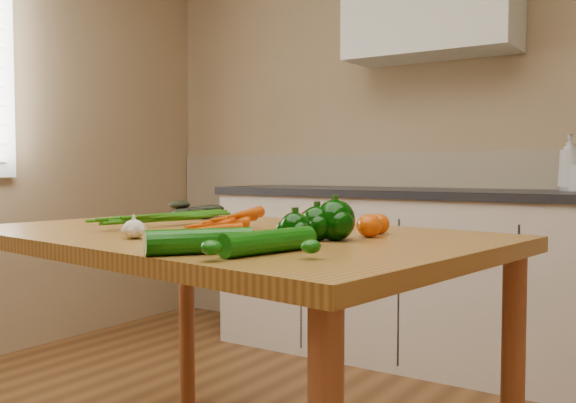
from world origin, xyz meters
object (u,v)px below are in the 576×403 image
Objects in this scene: pepper_a at (317,223)px; pepper_c at (295,229)px; zucchini_b at (199,241)px; table at (227,262)px; tomato_b at (379,224)px; tomato_c at (369,226)px; pepper_b at (335,220)px; tomato_a at (312,221)px; garlic_bulb at (134,229)px; zucchini_a at (269,241)px; leafy_greens at (199,203)px; carrot_bunch at (206,218)px; soap_bottle_a at (570,162)px.

pepper_c is at bearing -88.33° from pepper_a.
zucchini_b is at bearing -101.26° from pepper_a.
tomato_b reaches higher than table.
table is 0.45m from tomato_c.
pepper_b is 0.18m from tomato_a.
garlic_bulb is 0.87× the size of tomato_c.
tomato_b is at bearing 43.76° from garlic_bulb.
tomato_b is (0.07, 0.23, -0.01)m from pepper_a.
tomato_b is 0.25× the size of zucchini_a.
leafy_greens reaches higher than pepper_a.
pepper_a is at bearing 78.74° from zucchini_b.
pepper_b is (0.80, -0.37, -0.00)m from leafy_greens.
zucchini_b is (0.68, -0.77, -0.03)m from leafy_greens.
pepper_c is at bearing -67.38° from tomato_a.
tomato_c is at bearing 85.27° from zucchini_a.
garlic_bulb is 0.68× the size of pepper_a.
pepper_b is at bearing 4.17° from table.
tomato_a is (0.32, 0.10, -0.00)m from carrot_bunch.
pepper_b reaches higher than pepper_a.
zucchini_b is at bearing -106.85° from tomato_c.
leafy_greens is at bearing 168.71° from tomato_b.
pepper_c is at bearing 17.18° from garlic_bulb.
garlic_bulb is at bearing -62.20° from leafy_greens.
tomato_a is at bearing 57.64° from soap_bottle_a.
zucchini_b is at bearing -48.28° from leafy_greens.
soap_bottle_a is 4.28× the size of tomato_b.
carrot_bunch reaches higher than garlic_bulb.
carrot_bunch is 3.23× the size of pepper_a.
zucchini_b is (0.27, -0.42, 0.12)m from table.
carrot_bunch is 0.54m from zucchini_b.
carrot_bunch is at bearing 160.14° from pepper_c.
tomato_b reaches higher than zucchini_b.
tomato_a is at bearing 50.03° from garlic_bulb.
tomato_c is (0.08, 0.25, -0.01)m from pepper_c.
zucchini_b is (-0.11, -0.40, -0.02)m from pepper_b.
leafy_greens is at bearing 146.58° from pepper_c.
pepper_b is (0.38, -0.02, 0.14)m from table.
tomato_a is (-0.11, 0.25, -0.00)m from pepper_c.
pepper_c is 1.24× the size of tomato_b.
leafy_greens reaches higher than pepper_b.
pepper_a reaches higher than zucchini_b.
pepper_c reaches higher than zucchini_a.
pepper_b is 1.33× the size of pepper_c.
leafy_greens is at bearing 163.26° from tomato_c.
zucchini_b is at bearing -106.37° from pepper_c.
tomato_a is (-0.38, -1.71, -0.18)m from soap_bottle_a.
garlic_bulb is 0.50m from tomato_a.
tomato_a reaches higher than zucchini_b.
table is 20.88× the size of pepper_c.
tomato_a is at bearing -153.05° from tomato_b.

